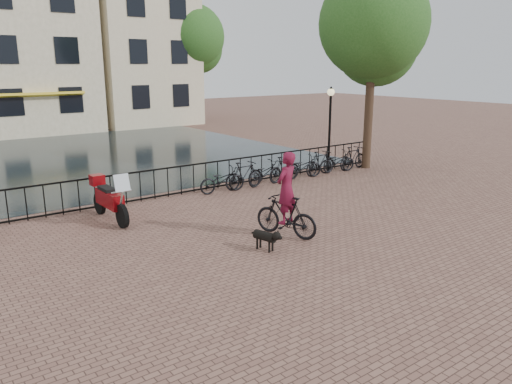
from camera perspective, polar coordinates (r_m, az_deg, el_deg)
ground at (r=11.10m, az=9.42°, el=-9.13°), size 100.00×100.00×0.00m
canal_water at (r=25.76m, az=-19.43°, el=3.78°), size 20.00×20.00×0.00m
railing at (r=17.16m, az=-10.04°, el=1.09°), size 20.00×0.05×1.02m
canal_house_mid at (r=37.83m, az=-25.57°, el=15.36°), size 8.00×9.50×11.80m
canal_house_right at (r=40.32m, az=-14.03°, el=17.23°), size 7.00×9.00×13.30m
tree_near_right at (r=21.97m, az=13.30°, el=18.18°), size 4.48×4.48×8.24m
tree_far_right at (r=39.18m, az=-7.27°, el=17.18°), size 4.76×4.76×8.76m
lamp_post at (r=20.75m, az=8.47°, el=8.69°), size 0.30×0.30×3.45m
cyclist at (r=12.93m, az=3.48°, el=-0.86°), size 1.12×1.99×2.62m
dog at (r=12.15m, az=1.02°, el=-5.38°), size 0.46×0.88×0.57m
motorcycle at (r=14.86m, az=-16.42°, el=-0.25°), size 0.57×2.21×1.57m
parked_bike_0 at (r=17.53m, az=-3.89°, el=1.38°), size 1.77×0.76×0.90m
parked_bike_1 at (r=18.04m, az=-1.36°, el=1.94°), size 1.68×0.52×1.00m
parked_bike_2 at (r=18.60m, az=1.03°, el=2.18°), size 1.79×0.84×0.90m
parked_bike_3 at (r=19.17m, az=3.28°, el=2.68°), size 1.71×0.69×1.00m
parked_bike_4 at (r=19.80m, az=5.39°, el=2.87°), size 1.77×0.80×0.90m
parked_bike_5 at (r=20.43m, az=7.38°, el=3.31°), size 1.70×0.60×1.00m
parked_bike_6 at (r=21.10m, az=9.24°, el=3.46°), size 1.79×0.87×0.90m
parked_bike_7 at (r=21.77m, az=10.99°, el=3.85°), size 1.70×0.63×1.00m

